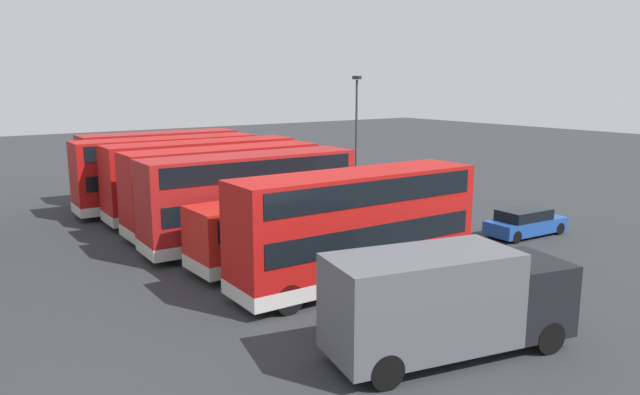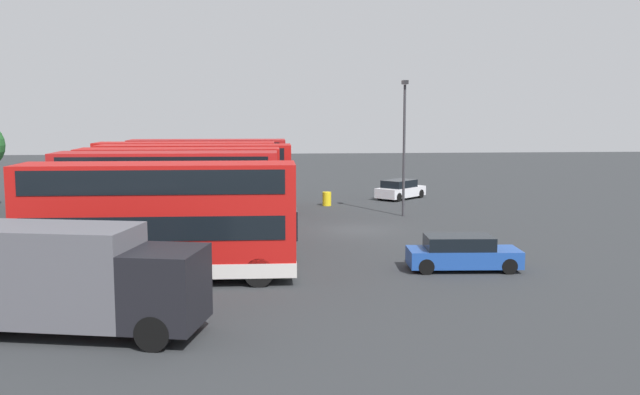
{
  "view_description": "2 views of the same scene",
  "coord_description": "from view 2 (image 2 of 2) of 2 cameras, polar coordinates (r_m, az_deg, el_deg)",
  "views": [
    {
      "loc": [
        -28.74,
        23.37,
        7.98
      ],
      "look_at": [
        -1.89,
        4.34,
        1.56
      ],
      "focal_mm": 33.53,
      "sensor_mm": 36.0,
      "label": 1
    },
    {
      "loc": [
        -38.16,
        5.32,
        6.53
      ],
      "look_at": [
        -0.39,
        1.98,
        1.87
      ],
      "focal_mm": 39.85,
      "sensor_mm": 36.0,
      "label": 2
    }
  ],
  "objects": [
    {
      "name": "ground_plane",
      "position": [
        39.08,
        2.84,
        -2.63
      ],
      "size": [
        140.0,
        140.0,
        0.0
      ],
      "primitive_type": "plane",
      "color": "#2D3033"
    },
    {
      "name": "bus_double_decker_near_end",
      "position": [
        27.7,
        -12.81,
        -1.65
      ],
      "size": [
        2.8,
        10.51,
        4.55
      ],
      "color": "#B71411",
      "rests_on": "ground"
    },
    {
      "name": "bus_single_deck_second",
      "position": [
        31.8,
        -11.57,
        -2.02
      ],
      "size": [
        2.79,
        10.5,
        2.95
      ],
      "color": "red",
      "rests_on": "ground"
    },
    {
      "name": "bus_double_decker_third",
      "position": [
        35.06,
        -12.15,
        0.16
      ],
      "size": [
        2.93,
        10.75,
        4.55
      ],
      "color": "#A51919",
      "rests_on": "ground"
    },
    {
      "name": "bus_double_decker_fourth",
      "position": [
        38.41,
        -11.16,
        0.77
      ],
      "size": [
        2.69,
        10.63,
        4.55
      ],
      "color": "#B71411",
      "rests_on": "ground"
    },
    {
      "name": "bus_double_decker_fifth",
      "position": [
        42.14,
        -9.99,
        1.34
      ],
      "size": [
        2.81,
        11.31,
        4.55
      ],
      "color": "#B71411",
      "rests_on": "ground"
    },
    {
      "name": "bus_double_decker_sixth",
      "position": [
        45.52,
        -10.68,
        1.74
      ],
      "size": [
        2.97,
        11.26,
        4.55
      ],
      "color": "#B71411",
      "rests_on": "ground"
    },
    {
      "name": "bus_double_decker_seventh",
      "position": [
        49.41,
        -8.98,
        2.18
      ],
      "size": [
        2.77,
        10.73,
        4.55
      ],
      "color": "#A51919",
      "rests_on": "ground"
    },
    {
      "name": "box_truck_blue",
      "position": [
        22.03,
        -19.45,
        -6.06
      ],
      "size": [
        4.09,
        7.87,
        3.2
      ],
      "color": "#595960",
      "rests_on": "ground"
    },
    {
      "name": "car_hatchback_silver",
      "position": [
        52.97,
        6.45,
        0.64
      ],
      "size": [
        4.18,
        4.22,
        1.43
      ],
      "color": "silver",
      "rests_on": "ground"
    },
    {
      "name": "car_small_green",
      "position": [
        29.84,
        11.35,
        -4.4
      ],
      "size": [
        2.09,
        4.66,
        1.43
      ],
      "color": "#1E479E",
      "rests_on": "ground"
    },
    {
      "name": "lamp_post_tall",
      "position": [
        44.04,
        6.78,
        4.79
      ],
      "size": [
        0.7,
        0.3,
        8.36
      ],
      "color": "#38383D",
      "rests_on": "ground"
    },
    {
      "name": "waste_bin_yellow",
      "position": [
        48.92,
        0.55,
        -0.11
      ],
      "size": [
        0.6,
        0.6,
        0.95
      ],
      "primitive_type": "cylinder",
      "color": "yellow",
      "rests_on": "ground"
    }
  ]
}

